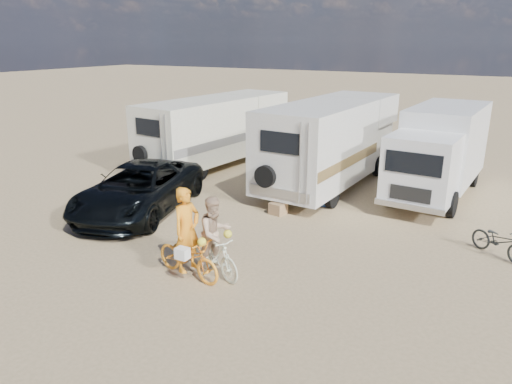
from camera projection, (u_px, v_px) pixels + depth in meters
The scene contains 12 objects.
ground at pixel (234, 250), 12.18m from camera, with size 140.00×140.00×0.00m, color tan.
rv_main at pixel (331, 144), 17.12m from camera, with size 2.43×7.35×3.05m, color silver, non-canonical shape.
rv_left at pixel (216, 132), 20.08m from camera, with size 2.27×7.46×2.82m, color beige, non-canonical shape.
box_truck at pixel (438, 153), 15.98m from camera, with size 2.11×6.27×2.96m, color silver, non-canonical shape.
dark_suv at pixel (139, 189), 14.66m from camera, with size 2.47×5.35×1.49m, color black.
bike_man at pixel (188, 257), 10.66m from camera, with size 0.64×1.84×0.97m, color orange.
bike_woman at pixel (216, 255), 10.71m from camera, with size 0.46×1.63×0.98m, color beige.
rider_man at pixel (187, 237), 10.51m from camera, with size 0.70×0.46×1.93m, color orange.
rider_woman at pixel (215, 241), 10.60m from camera, with size 0.83×0.64×1.70m, color tan.
bike_parked at pixel (500, 241), 11.68m from camera, with size 0.54×1.55×0.81m, color #252725.
cooler at pixel (325, 198), 15.41m from camera, with size 0.60×0.44×0.48m, color #23488C.
crate at pixel (278, 208), 14.64m from camera, with size 0.45×0.45×0.36m, color #8F6C48.
Camera 1 is at (5.90, -9.49, 5.11)m, focal length 33.48 mm.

